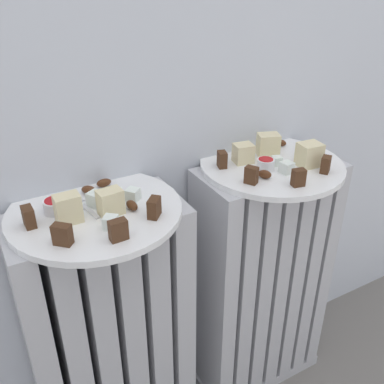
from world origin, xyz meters
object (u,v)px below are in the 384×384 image
at_px(radiator_left, 111,342).
at_px(plate_left, 95,211).
at_px(radiator_right, 260,282).
at_px(jam_bowl_left, 55,205).
at_px(fork, 84,206).
at_px(jam_bowl_right, 266,164).
at_px(plate_right, 272,165).

distance_m(radiator_left, plate_left, 0.33).
bearing_deg(radiator_right, jam_bowl_left, 177.27).
xyz_separation_m(jam_bowl_left, fork, (0.05, -0.01, -0.01)).
bearing_deg(radiator_right, jam_bowl_right, -148.87).
distance_m(plate_left, jam_bowl_left, 0.07).
xyz_separation_m(plate_right, jam_bowl_right, (-0.03, -0.02, 0.02)).
relative_size(plate_left, plate_right, 1.00).
height_order(radiator_left, radiator_right, same).
height_order(radiator_right, jam_bowl_right, jam_bowl_right).
bearing_deg(plate_right, radiator_left, 180.00).
relative_size(radiator_left, jam_bowl_left, 15.55).
bearing_deg(plate_left, plate_right, 0.00).
xyz_separation_m(radiator_left, radiator_right, (0.40, -0.00, -0.00)).
bearing_deg(radiator_left, plate_left, -90.00).
bearing_deg(plate_left, fork, 134.33).
height_order(plate_left, jam_bowl_left, jam_bowl_left).
relative_size(plate_right, jam_bowl_left, 7.62).
bearing_deg(plate_left, radiator_right, 0.00).
relative_size(radiator_right, plate_right, 2.04).
distance_m(jam_bowl_right, fork, 0.38).
bearing_deg(plate_right, radiator_right, 0.00).
bearing_deg(jam_bowl_left, jam_bowl_right, -5.73).
height_order(radiator_right, plate_left, plate_left).
bearing_deg(radiator_left, radiator_right, -0.00).
bearing_deg(jam_bowl_right, fork, 174.47).
bearing_deg(plate_left, jam_bowl_right, -3.27).
relative_size(plate_right, fork, 3.33).
xyz_separation_m(plate_left, jam_bowl_left, (-0.06, 0.02, 0.02)).
bearing_deg(jam_bowl_left, radiator_right, -2.73).
relative_size(jam_bowl_left, fork, 0.44).
xyz_separation_m(radiator_left, plate_left, (0.00, -0.00, 0.33)).
relative_size(jam_bowl_right, fork, 0.40).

